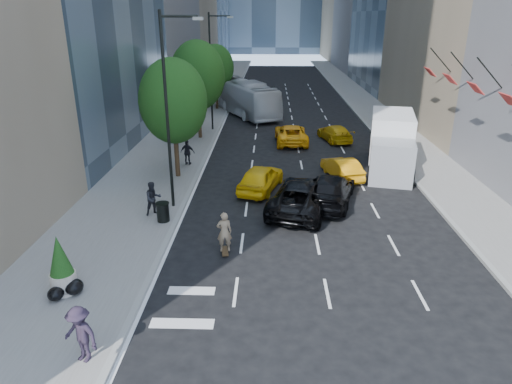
{
  "coord_description": "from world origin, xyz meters",
  "views": [
    {
      "loc": [
        -1.26,
        -18.87,
        9.88
      ],
      "look_at": [
        -1.92,
        2.46,
        1.6
      ],
      "focal_mm": 32.0,
      "sensor_mm": 36.0,
      "label": 1
    }
  ],
  "objects_px": {
    "box_truck": "(391,143)",
    "trash_can": "(163,212)",
    "skateboarder": "(224,235)",
    "black_sedan_lincoln": "(302,196)",
    "planter_shrub": "(61,265)",
    "black_sedan_mercedes": "(331,190)",
    "city_bus": "(245,97)"
  },
  "relations": [
    {
      "from": "planter_shrub",
      "to": "skateboarder",
      "type": "bearing_deg",
      "value": 30.35
    },
    {
      "from": "black_sedan_lincoln",
      "to": "black_sedan_mercedes",
      "type": "bearing_deg",
      "value": -132.79
    },
    {
      "from": "skateboarder",
      "to": "planter_shrub",
      "type": "relative_size",
      "value": 0.81
    },
    {
      "from": "black_sedan_mercedes",
      "to": "box_truck",
      "type": "height_order",
      "value": "box_truck"
    },
    {
      "from": "planter_shrub",
      "to": "black_sedan_lincoln",
      "type": "bearing_deg",
      "value": 41.25
    },
    {
      "from": "skateboarder",
      "to": "black_sedan_lincoln",
      "type": "height_order",
      "value": "skateboarder"
    },
    {
      "from": "skateboarder",
      "to": "trash_can",
      "type": "height_order",
      "value": "skateboarder"
    },
    {
      "from": "planter_shrub",
      "to": "black_sedan_mercedes",
      "type": "bearing_deg",
      "value": 39.95
    },
    {
      "from": "skateboarder",
      "to": "black_sedan_mercedes",
      "type": "relative_size",
      "value": 0.33
    },
    {
      "from": "skateboarder",
      "to": "box_truck",
      "type": "xyz_separation_m",
      "value": [
        10.16,
        12.33,
        0.93
      ]
    },
    {
      "from": "skateboarder",
      "to": "planter_shrub",
      "type": "distance_m",
      "value": 6.67
    },
    {
      "from": "black_sedan_mercedes",
      "to": "skateboarder",
      "type": "bearing_deg",
      "value": 63.0
    },
    {
      "from": "skateboarder",
      "to": "black_sedan_mercedes",
      "type": "bearing_deg",
      "value": -141.79
    },
    {
      "from": "black_sedan_lincoln",
      "to": "box_truck",
      "type": "xyz_separation_m",
      "value": [
        6.46,
        7.41,
        1.01
      ]
    },
    {
      "from": "box_truck",
      "to": "planter_shrub",
      "type": "bearing_deg",
      "value": -123.14
    },
    {
      "from": "skateboarder",
      "to": "city_bus",
      "type": "distance_m",
      "value": 30.79
    },
    {
      "from": "black_sedan_mercedes",
      "to": "trash_can",
      "type": "distance_m",
      "value": 9.27
    },
    {
      "from": "city_bus",
      "to": "planter_shrub",
      "type": "height_order",
      "value": "city_bus"
    },
    {
      "from": "black_sedan_lincoln",
      "to": "box_truck",
      "type": "distance_m",
      "value": 9.88
    },
    {
      "from": "city_bus",
      "to": "black_sedan_lincoln",
      "type": "bearing_deg",
      "value": -104.88
    },
    {
      "from": "skateboarder",
      "to": "trash_can",
      "type": "distance_m",
      "value": 4.54
    },
    {
      "from": "black_sedan_mercedes",
      "to": "planter_shrub",
      "type": "bearing_deg",
      "value": 55.06
    },
    {
      "from": "skateboarder",
      "to": "black_sedan_mercedes",
      "type": "height_order",
      "value": "skateboarder"
    },
    {
      "from": "city_bus",
      "to": "box_truck",
      "type": "relative_size",
      "value": 1.57
    },
    {
      "from": "black_sedan_mercedes",
      "to": "planter_shrub",
      "type": "height_order",
      "value": "planter_shrub"
    },
    {
      "from": "skateboarder",
      "to": "black_sedan_lincoln",
      "type": "distance_m",
      "value": 6.16
    },
    {
      "from": "box_truck",
      "to": "trash_can",
      "type": "distance_m",
      "value": 16.51
    },
    {
      "from": "black_sedan_mercedes",
      "to": "box_truck",
      "type": "xyz_separation_m",
      "value": [
        4.78,
        6.37,
        1.04
      ]
    },
    {
      "from": "black_sedan_lincoln",
      "to": "city_bus",
      "type": "height_order",
      "value": "city_bus"
    },
    {
      "from": "black_sedan_lincoln",
      "to": "box_truck",
      "type": "height_order",
      "value": "box_truck"
    },
    {
      "from": "city_bus",
      "to": "trash_can",
      "type": "xyz_separation_m",
      "value": [
        -2.61,
        -27.77,
        -1.14
      ]
    },
    {
      "from": "skateboarder",
      "to": "city_bus",
      "type": "relative_size",
      "value": 0.15
    }
  ]
}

